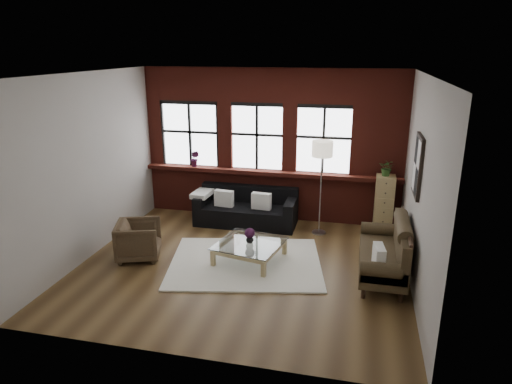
% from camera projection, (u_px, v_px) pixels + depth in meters
% --- Properties ---
extents(floor, '(5.50, 5.50, 0.00)m').
position_uv_depth(floor, '(243.00, 265.00, 7.85)').
color(floor, '#4C351B').
rests_on(floor, ground).
extents(ceiling, '(5.50, 5.50, 0.00)m').
position_uv_depth(ceiling, '(241.00, 74.00, 6.88)').
color(ceiling, white).
rests_on(ceiling, ground).
extents(wall_back, '(5.50, 0.00, 5.50)m').
position_uv_depth(wall_back, '(271.00, 145.00, 9.68)').
color(wall_back, '#ACA7A0').
rests_on(wall_back, ground).
extents(wall_front, '(5.50, 0.00, 5.50)m').
position_uv_depth(wall_front, '(184.00, 235.00, 5.04)').
color(wall_front, '#ACA7A0').
rests_on(wall_front, ground).
extents(wall_left, '(0.00, 5.00, 5.00)m').
position_uv_depth(wall_left, '(89.00, 167.00, 7.95)').
color(wall_left, '#ACA7A0').
rests_on(wall_left, ground).
extents(wall_right, '(0.00, 5.00, 5.00)m').
position_uv_depth(wall_right, '(420.00, 187.00, 6.78)').
color(wall_right, '#ACA7A0').
rests_on(wall_right, ground).
extents(brick_backwall, '(5.50, 0.12, 3.20)m').
position_uv_depth(brick_backwall, '(271.00, 146.00, 9.63)').
color(brick_backwall, maroon).
rests_on(brick_backwall, floor).
extents(sill_ledge, '(5.50, 0.30, 0.08)m').
position_uv_depth(sill_ledge, '(270.00, 172.00, 9.72)').
color(sill_ledge, maroon).
rests_on(sill_ledge, brick_backwall).
extents(window_left, '(1.38, 0.10, 1.50)m').
position_uv_depth(window_left, '(190.00, 135.00, 9.98)').
color(window_left, black).
rests_on(window_left, brick_backwall).
extents(window_mid, '(1.38, 0.10, 1.50)m').
position_uv_depth(window_mid, '(257.00, 138.00, 9.66)').
color(window_mid, black).
rests_on(window_mid, brick_backwall).
extents(window_right, '(1.38, 0.10, 1.50)m').
position_uv_depth(window_right, '(324.00, 141.00, 9.36)').
color(window_right, black).
rests_on(window_right, brick_backwall).
extents(wall_poster, '(0.05, 0.74, 0.94)m').
position_uv_depth(wall_poster, '(418.00, 166.00, 6.98)').
color(wall_poster, black).
rests_on(wall_poster, wall_right).
extents(shag_rug, '(2.93, 2.50, 0.03)m').
position_uv_depth(shag_rug, '(245.00, 263.00, 7.92)').
color(shag_rug, white).
rests_on(shag_rug, floor).
extents(dark_sofa, '(2.10, 0.85, 0.76)m').
position_uv_depth(dark_sofa, '(246.00, 207.00, 9.59)').
color(dark_sofa, black).
rests_on(dark_sofa, floor).
extents(pillow_a, '(0.41, 0.18, 0.34)m').
position_uv_depth(pillow_a, '(224.00, 198.00, 9.53)').
color(pillow_a, white).
rests_on(pillow_a, dark_sofa).
extents(pillow_b, '(0.41, 0.18, 0.34)m').
position_uv_depth(pillow_b, '(261.00, 201.00, 9.36)').
color(pillow_b, white).
rests_on(pillow_b, dark_sofa).
extents(vintage_settee, '(0.80, 1.81, 0.96)m').
position_uv_depth(vintage_settee, '(383.00, 249.00, 7.36)').
color(vintage_settee, '#3A2E1B').
rests_on(vintage_settee, floor).
extents(pillow_settee, '(0.19, 0.40, 0.34)m').
position_uv_depth(pillow_settee, '(379.00, 257.00, 6.83)').
color(pillow_settee, white).
rests_on(pillow_settee, vintage_settee).
extents(armchair, '(0.94, 0.93, 0.68)m').
position_uv_depth(armchair, '(139.00, 240.00, 8.04)').
color(armchair, '#403020').
rests_on(armchair, floor).
extents(coffee_table, '(1.25, 1.25, 0.36)m').
position_uv_depth(coffee_table, '(250.00, 252.00, 7.97)').
color(coffee_table, tan).
rests_on(coffee_table, shag_rug).
extents(vase, '(0.15, 0.15, 0.15)m').
position_uv_depth(vase, '(250.00, 239.00, 7.89)').
color(vase, '#B2B2B2').
rests_on(vase, coffee_table).
extents(flowers, '(0.18, 0.18, 0.18)m').
position_uv_depth(flowers, '(250.00, 233.00, 7.86)').
color(flowers, '#44173B').
rests_on(flowers, vase).
extents(drawer_chest, '(0.36, 0.36, 1.18)m').
position_uv_depth(drawer_chest, '(384.00, 204.00, 9.10)').
color(drawer_chest, tan).
rests_on(drawer_chest, floor).
extents(potted_plant_top, '(0.35, 0.32, 0.33)m').
position_uv_depth(potted_plant_top, '(387.00, 168.00, 8.87)').
color(potted_plant_top, '#2D5923').
rests_on(potted_plant_top, drawer_chest).
extents(floor_lamp, '(0.40, 0.40, 2.04)m').
position_uv_depth(floor_lamp, '(321.00, 185.00, 8.91)').
color(floor_lamp, '#A5A5A8').
rests_on(floor_lamp, floor).
extents(sill_plant, '(0.21, 0.18, 0.36)m').
position_uv_depth(sill_plant, '(195.00, 159.00, 9.98)').
color(sill_plant, '#44173B').
rests_on(sill_plant, sill_ledge).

